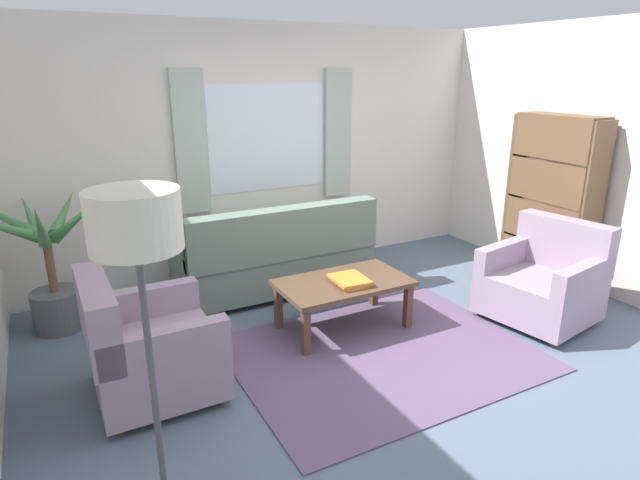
{
  "coord_description": "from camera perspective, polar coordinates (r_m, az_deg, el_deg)",
  "views": [
    {
      "loc": [
        -2.16,
        -3.0,
        2.13
      ],
      "look_at": [
        -0.18,
        0.7,
        0.77
      ],
      "focal_mm": 29.58,
      "sensor_mm": 36.0,
      "label": 1
    }
  ],
  "objects": [
    {
      "name": "ground_plane",
      "position": [
        4.27,
        6.74,
        -12.15
      ],
      "size": [
        6.24,
        6.24,
        0.0
      ],
      "primitive_type": "plane",
      "color": "slate"
    },
    {
      "name": "window_with_curtains",
      "position": [
        5.65,
        -5.56,
        10.93
      ],
      "size": [
        1.98,
        0.07,
        1.4
      ],
      "color": "white"
    },
    {
      "name": "book_stack_on_table",
      "position": [
        4.38,
        3.22,
        -4.42
      ],
      "size": [
        0.29,
        0.34,
        0.05
      ],
      "color": "orange",
      "rests_on": "coffee_table"
    },
    {
      "name": "wall_back",
      "position": [
        5.75,
        -5.85,
        9.53
      ],
      "size": [
        5.32,
        0.12,
        2.6
      ],
      "primitive_type": "cube",
      "color": "silver",
      "rests_on": "ground_plane"
    },
    {
      "name": "coffee_table",
      "position": [
        4.47,
        2.55,
        -5.1
      ],
      "size": [
        1.1,
        0.64,
        0.44
      ],
      "color": "brown",
      "rests_on": "ground_plane"
    },
    {
      "name": "armchair_right",
      "position": [
        5.06,
        23.07,
        -4.15
      ],
      "size": [
        0.95,
        0.97,
        0.88
      ],
      "rotation": [
        0.0,
        0.0,
        -1.4
      ],
      "color": "#998499",
      "rests_on": "ground_plane"
    },
    {
      "name": "standing_lamp",
      "position": [
        2.18,
        -19.08,
        -1.44
      ],
      "size": [
        0.36,
        0.36,
        1.7
      ],
      "color": "#4C4C51",
      "rests_on": "ground_plane"
    },
    {
      "name": "bookshelf",
      "position": [
        5.81,
        23.87,
        3.99
      ],
      "size": [
        0.3,
        0.94,
        1.72
      ],
      "rotation": [
        0.0,
        0.0,
        1.57
      ],
      "color": "brown",
      "rests_on": "ground_plane"
    },
    {
      "name": "potted_plant",
      "position": [
        4.95,
        -27.19,
        -3.15
      ],
      "size": [
        1.1,
        1.19,
        1.26
      ],
      "color": "#56565B",
      "rests_on": "ground_plane"
    },
    {
      "name": "area_rug",
      "position": [
        4.27,
        6.74,
        -12.08
      ],
      "size": [
        2.27,
        1.77,
        0.01
      ],
      "primitive_type": "cube",
      "color": "#604C6B",
      "rests_on": "ground_plane"
    },
    {
      "name": "armchair_left",
      "position": [
        3.79,
        -18.34,
        -11.03
      ],
      "size": [
        0.83,
        0.85,
        0.88
      ],
      "rotation": [
        0.0,
        0.0,
        1.58
      ],
      "color": "#998499",
      "rests_on": "ground_plane"
    },
    {
      "name": "couch",
      "position": [
        5.24,
        -4.84,
        -1.8
      ],
      "size": [
        1.9,
        0.82,
        0.92
      ],
      "rotation": [
        0.0,
        0.0,
        3.14
      ],
      "color": "slate",
      "rests_on": "ground_plane"
    },
    {
      "name": "wall_right",
      "position": [
        5.74,
        29.84,
        7.26
      ],
      "size": [
        0.12,
        4.4,
        2.6
      ],
      "primitive_type": "cube",
      "color": "silver",
      "rests_on": "ground_plane"
    }
  ]
}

